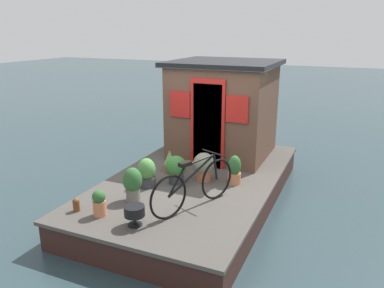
# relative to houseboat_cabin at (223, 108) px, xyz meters

# --- Properties ---
(ground_plane) EXTENTS (60.00, 60.00, 0.00)m
(ground_plane) POSITION_rel_houseboat_cabin_xyz_m (-1.51, 0.00, -1.56)
(ground_plane) COLOR #2D4247
(houseboat_deck) EXTENTS (5.24, 2.96, 0.52)m
(houseboat_deck) POSITION_rel_houseboat_cabin_xyz_m (-1.51, 0.00, -1.30)
(houseboat_deck) COLOR #4C4742
(houseboat_deck) RESTS_ON ground_plane
(houseboat_cabin) EXTENTS (2.08, 2.20, 2.07)m
(houseboat_cabin) POSITION_rel_houseboat_cabin_xyz_m (0.00, 0.00, 0.00)
(houseboat_cabin) COLOR brown
(houseboat_cabin) RESTS_ON houseboat_deck
(bicycle) EXTENTS (1.59, 0.76, 0.83)m
(bicycle) POSITION_rel_houseboat_cabin_xyz_m (-2.76, -0.50, -0.66)
(bicycle) COLOR black
(bicycle) RESTS_ON houseboat_deck
(potted_plant_fern) EXTENTS (0.40, 0.40, 0.53)m
(potted_plant_fern) POSITION_rel_houseboat_cabin_xyz_m (-1.65, -0.21, -0.75)
(potted_plant_fern) COLOR #B2603D
(potted_plant_fern) RESTS_ON houseboat_deck
(potted_plant_geranium) EXTENTS (0.39, 0.39, 0.51)m
(potted_plant_geranium) POSITION_rel_houseboat_cabin_xyz_m (-1.96, 0.21, -0.77)
(potted_plant_geranium) COLOR #38383D
(potted_plant_geranium) RESTS_ON houseboat_deck
(potted_plant_rosemary) EXTENTS (0.31, 0.31, 0.57)m
(potted_plant_rosemary) POSITION_rel_houseboat_cabin_xyz_m (-2.90, 0.53, -0.74)
(potted_plant_rosemary) COLOR slate
(potted_plant_rosemary) RESTS_ON houseboat_deck
(potted_plant_basil) EXTENTS (0.20, 0.20, 0.41)m
(potted_plant_basil) POSITION_rel_houseboat_cabin_xyz_m (-3.56, 0.71, -0.83)
(potted_plant_basil) COLOR #C6754C
(potted_plant_basil) RESTS_ON houseboat_deck
(potted_plant_lavender) EXTENTS (0.26, 0.26, 0.45)m
(potted_plant_lavender) POSITION_rel_houseboat_cabin_xyz_m (-1.51, 0.57, -0.83)
(potted_plant_lavender) COLOR #935138
(potted_plant_lavender) RESTS_ON houseboat_deck
(potted_plant_sage) EXTENTS (0.24, 0.24, 0.53)m
(potted_plant_sage) POSITION_rel_houseboat_cabin_xyz_m (-1.55, -0.78, -0.79)
(potted_plant_sage) COLOR #C6754C
(potted_plant_sage) RESTS_ON houseboat_deck
(potted_plant_ivy) EXTENTS (0.32, 0.32, 0.53)m
(potted_plant_ivy) POSITION_rel_houseboat_cabin_xyz_m (-2.31, 0.62, -0.79)
(potted_plant_ivy) COLOR #38383D
(potted_plant_ivy) RESTS_ON houseboat_deck
(charcoal_grill) EXTENTS (0.30, 0.30, 0.30)m
(charcoal_grill) POSITION_rel_houseboat_cabin_xyz_m (-3.61, 0.06, -0.83)
(charcoal_grill) COLOR black
(charcoal_grill) RESTS_ON houseboat_deck
(mooring_bollard) EXTENTS (0.11, 0.11, 0.21)m
(mooring_bollard) POSITION_rel_houseboat_cabin_xyz_m (-3.59, 1.13, -0.93)
(mooring_bollard) COLOR brown
(mooring_bollard) RESTS_ON houseboat_deck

